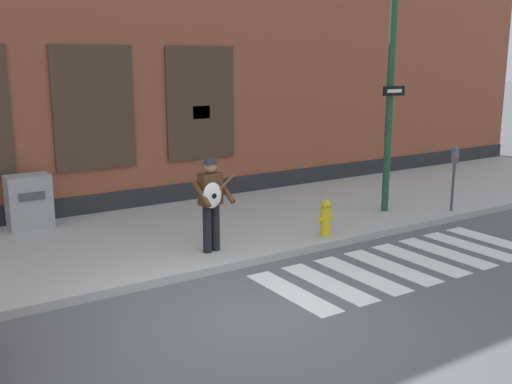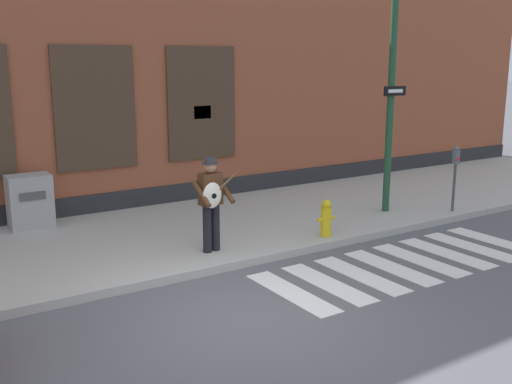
% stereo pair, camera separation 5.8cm
% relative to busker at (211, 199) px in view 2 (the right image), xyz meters
% --- Properties ---
extents(ground_plane, '(160.00, 160.00, 0.00)m').
position_rel_busker_xyz_m(ground_plane, '(-0.72, -2.29, -1.07)').
color(ground_plane, '#56565B').
extents(sidewalk, '(28.00, 4.41, 0.14)m').
position_rel_busker_xyz_m(sidewalk, '(-0.72, 1.52, -1.00)').
color(sidewalk, '#ADAAA3').
rests_on(sidewalk, ground).
extents(building_backdrop, '(28.00, 4.06, 6.05)m').
position_rel_busker_xyz_m(building_backdrop, '(-0.72, 5.72, 1.94)').
color(building_backdrop, brown).
rests_on(building_backdrop, ground).
extents(crosswalk, '(5.20, 1.90, 0.01)m').
position_rel_busker_xyz_m(crosswalk, '(2.64, -1.98, -1.07)').
color(crosswalk, silver).
rests_on(crosswalk, ground).
extents(busker, '(0.72, 0.55, 1.64)m').
position_rel_busker_xyz_m(busker, '(0.00, 0.00, 0.00)').
color(busker, black).
rests_on(busker, sidewalk).
extents(traffic_light, '(0.60, 2.57, 5.61)m').
position_rel_busker_xyz_m(traffic_light, '(4.54, -0.47, 2.88)').
color(traffic_light, '#1E472D').
rests_on(traffic_light, sidewalk).
extents(parking_meter, '(0.13, 0.11, 1.44)m').
position_rel_busker_xyz_m(parking_meter, '(5.77, -0.38, 0.01)').
color(parking_meter, '#47474C').
rests_on(parking_meter, sidewalk).
extents(utility_box, '(0.82, 0.56, 1.05)m').
position_rel_busker_xyz_m(utility_box, '(-2.26, 3.28, -0.41)').
color(utility_box, '#9E9E9E').
rests_on(utility_box, sidewalk).
extents(fire_hydrant, '(0.38, 0.20, 0.70)m').
position_rel_busker_xyz_m(fire_hydrant, '(2.25, -0.33, -0.59)').
color(fire_hydrant, gold).
rests_on(fire_hydrant, sidewalk).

